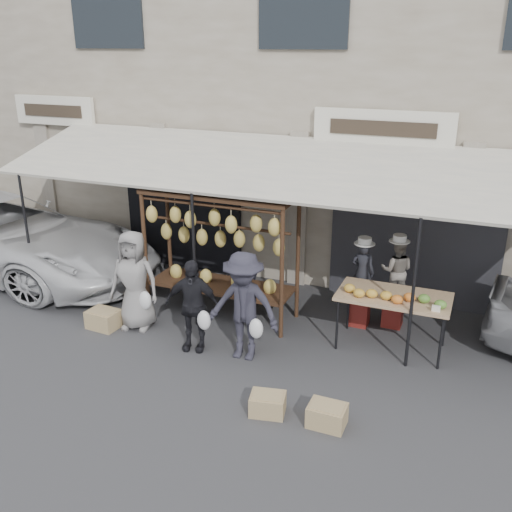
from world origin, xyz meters
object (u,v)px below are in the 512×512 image
Objects in this scene: customer_right at (244,306)px; vendor_right at (397,271)px; produce_table at (393,298)px; crate_near_a at (268,404)px; customer_mid at (192,305)px; crate_far at (104,319)px; vendor_left at (363,272)px; crate_near_b at (327,415)px; banana_rack at (219,231)px; customer_left at (134,280)px.

vendor_right is at bearing 42.82° from customer_right.
crate_near_a is at bearing -117.05° from produce_table.
crate_near_a is at bearing 66.01° from vendor_right.
crate_far is at bearing 167.33° from customer_mid.
vendor_left is at bearing 134.07° from produce_table.
crate_near_a is (0.85, -1.18, -0.72)m from customer_right.
customer_mid is at bearing 156.33° from crate_near_b.
customer_mid reaches higher than produce_table.
banana_rack is 5.10× the size of crate_far.
produce_table is at bearing 13.60° from crate_far.
customer_right reaches higher than vendor_left.
customer_left is (-3.45, -1.50, -0.11)m from vendor_left.
produce_table is 3.64× the size of crate_near_b.
customer_right reaches higher than customer_left.
customer_mid is (-2.75, -1.96, -0.26)m from vendor_right.
customer_left is at bearing 154.19° from crate_near_a.
customer_mid is (-2.85, -1.14, -0.14)m from produce_table.
crate_far is (-4.48, -1.93, -0.85)m from vendor_right.
vendor_left is (-0.62, 0.64, 0.08)m from produce_table.
customer_left is (-4.06, -0.87, -0.03)m from produce_table.
customer_mid is at bearing 30.50° from vendor_right.
vendor_left is (2.33, 0.58, -0.60)m from banana_rack.
customer_mid is 3.17× the size of crate_near_b.
vendor_left is 0.72× the size of customer_mid.
customer_right reaches higher than crate_far.
customer_left is (-1.11, -0.93, -0.71)m from banana_rack.
vendor_right is 4.32m from customer_left.
crate_near_a is at bearing -45.48° from customer_mid.
customer_left is (-3.97, -1.69, -0.15)m from vendor_right.
crate_far is (-1.73, 0.03, -0.59)m from customer_mid.
customer_right is (2.06, -0.22, 0.00)m from customer_left.
vendor_left is 2.39× the size of crate_near_a.
banana_rack reaches higher than crate_near_b.
customer_right is 3.81× the size of crate_near_a.
crate_near_b is (0.23, -2.86, -0.82)m from vendor_left.
customer_mid is at bearing 41.00° from vendor_left.
vendor_right is at bearing -158.02° from vendor_left.
produce_table is at bearing 136.51° from vendor_left.
crate_near_b is (-0.38, -2.22, -0.74)m from produce_table.
produce_table is 3.81× the size of crate_near_a.
vendor_left is at bearing 14.55° from vendor_right.
produce_table is at bearing 80.23° from crate_near_b.
produce_table reaches higher than crate_far.
vendor_left reaches higher than crate_near_b.
crate_near_b is 4.34m from crate_far.
vendor_right is 0.64× the size of customer_right.
customer_left is 1.25m from customer_mid.
crate_far is (-4.19, 1.11, 0.01)m from crate_near_b.
vendor_left is 0.56m from vendor_right.
customer_right is at bearing 0.43° from crate_far.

